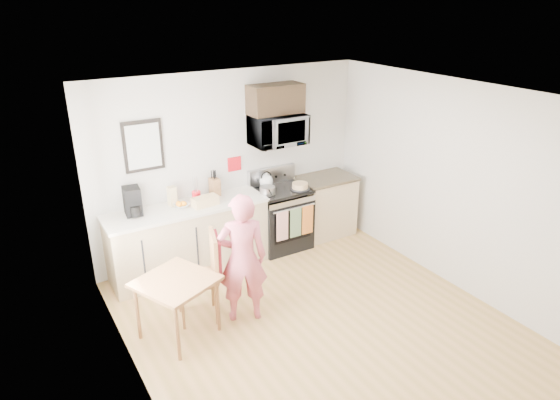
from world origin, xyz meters
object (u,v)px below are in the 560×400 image
range (281,219)px  chair (209,264)px  person (242,258)px  dining_table (176,286)px  cake (300,186)px  microwave (277,130)px

range → chair: (-1.61, -1.09, 0.24)m
range → person: 1.88m
dining_table → cake: cake is taller
range → microwave: 1.33m
range → chair: bearing=-145.8°
dining_table → range: bearing=31.1°
chair → person: bearing=-19.5°
range → person: (-1.30, -1.31, 0.34)m
dining_table → cake: size_ratio=3.06×
person → dining_table: (-0.76, 0.08, -0.16)m
person → range: bearing=-114.6°
microwave → chair: 2.28m
person → dining_table: person is taller
chair → cake: 2.06m
person → microwave: bearing=-112.4°
range → person: size_ratio=0.75×
range → dining_table: range is taller
dining_table → cake: bearing=25.2°
person → dining_table: bearing=14.3°
range → cake: size_ratio=4.20×
cake → range: bearing=140.9°
dining_table → chair: bearing=18.2°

